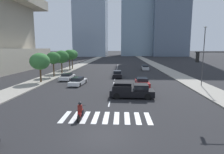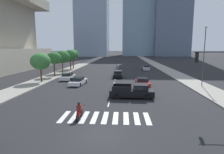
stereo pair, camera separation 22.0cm
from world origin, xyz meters
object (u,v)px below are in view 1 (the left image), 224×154
at_px(pickup_truck, 134,91).
at_px(street_tree_nearest, 40,61).
at_px(sedan_white_4, 67,77).
at_px(sedan_silver_2, 145,68).
at_px(street_tree_fifth, 72,55).
at_px(street_lamp_east, 204,53).
at_px(street_tree_third, 61,57).
at_px(street_tree_second, 53,58).
at_px(street_tree_fourth, 69,55).
at_px(motorcycle_trailing, 80,112).
at_px(sedan_white_0, 78,81).
at_px(sedan_black_1, 117,74).
at_px(sedan_red_3, 142,83).

xyz_separation_m(pickup_truck, street_tree_nearest, (-15.44, 9.18, 2.87)).
bearing_deg(pickup_truck, sedan_white_4, 135.76).
distance_m(sedan_silver_2, street_tree_fifth, 20.70).
relative_size(pickup_truck, sedan_white_4, 1.22).
bearing_deg(street_lamp_east, street_tree_third, 152.63).
relative_size(street_tree_second, street_tree_fourth, 0.94).
xyz_separation_m(street_lamp_east, street_tree_fifth, (-26.32, 23.07, -1.14)).
height_order(street_tree_second, street_tree_third, street_tree_third).
xyz_separation_m(motorcycle_trailing, street_tree_nearest, (-10.46, 16.31, 3.10)).
relative_size(motorcycle_trailing, sedan_silver_2, 0.45).
bearing_deg(sedan_silver_2, sedan_white_0, -28.93).
xyz_separation_m(sedan_silver_2, street_tree_nearest, (-20.37, -20.03, 3.07)).
distance_m(sedan_black_1, sedan_white_4, 10.00).
xyz_separation_m(sedan_white_4, street_lamp_east, (22.58, -5.05, 4.66)).
relative_size(sedan_white_0, sedan_white_4, 1.11).
height_order(sedan_red_3, street_tree_second, street_tree_second).
distance_m(pickup_truck, street_lamp_east, 13.79).
relative_size(motorcycle_trailing, street_tree_second, 0.42).
height_order(sedan_white_4, street_tree_fifth, street_tree_fifth).
distance_m(sedan_black_1, street_tree_fourth, 17.93).
bearing_deg(street_tree_fourth, street_lamp_east, -37.77).
height_order(sedan_black_1, street_tree_fourth, street_tree_fourth).
bearing_deg(sedan_silver_2, street_lamp_east, 18.28).
bearing_deg(pickup_truck, sedan_silver_2, 82.49).
bearing_deg(sedan_black_1, street_lamp_east, 55.89).
bearing_deg(street_lamp_east, street_tree_fourth, 142.23).
bearing_deg(sedan_black_1, sedan_white_0, -38.21).
relative_size(sedan_red_3, street_tree_fifth, 0.84).
relative_size(motorcycle_trailing, sedan_white_4, 0.48).
bearing_deg(street_tree_fifth, sedan_silver_2, -2.98).
distance_m(pickup_truck, sedan_red_3, 7.07).
bearing_deg(street_tree_second, street_tree_fifth, 90.00).
xyz_separation_m(sedan_silver_2, street_tree_fourth, (-20.37, -1.61, 3.52)).
bearing_deg(street_tree_third, street_tree_fifth, 90.00).
bearing_deg(sedan_black_1, sedan_silver_2, 150.34).
height_order(sedan_red_3, street_lamp_east, street_lamp_east).
distance_m(motorcycle_trailing, street_tree_second, 25.20).
xyz_separation_m(sedan_white_4, street_tree_second, (-3.74, 3.30, 3.34)).
bearing_deg(sedan_silver_2, pickup_truck, -6.44).
relative_size(sedan_black_1, street_tree_second, 0.87).
height_order(sedan_silver_2, street_tree_fourth, street_tree_fourth).
bearing_deg(street_lamp_east, pickup_truck, -146.52).
height_order(street_lamp_east, street_tree_fourth, street_lamp_east).
xyz_separation_m(motorcycle_trailing, street_tree_third, (-10.46, 27.95, 3.34)).
xyz_separation_m(motorcycle_trailing, sedan_white_0, (-3.63, 14.74, -0.00)).
relative_size(motorcycle_trailing, sedan_white_0, 0.44).
height_order(street_tree_third, street_tree_fourth, street_tree_fourth).
height_order(motorcycle_trailing, street_tree_nearest, street_tree_nearest).
height_order(street_tree_second, street_tree_fourth, street_tree_fourth).
relative_size(street_tree_third, street_tree_fifth, 0.98).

